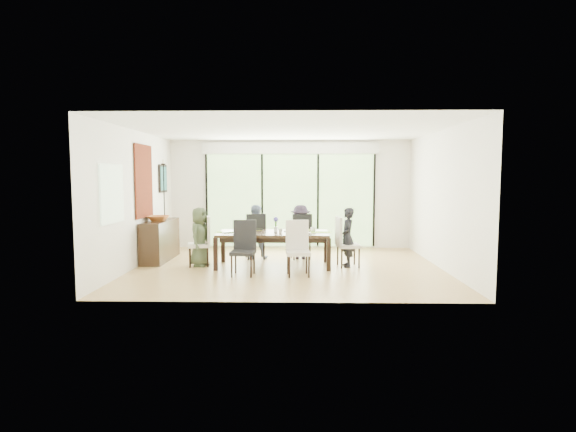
{
  "coord_description": "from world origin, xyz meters",
  "views": [
    {
      "loc": [
        0.21,
        -8.78,
        1.79
      ],
      "look_at": [
        0.0,
        0.25,
        1.0
      ],
      "focal_mm": 28.0,
      "sensor_mm": 36.0,
      "label": 1
    }
  ],
  "objects_px": {
    "chair_far_right": "(301,236)",
    "cup_c": "(313,230)",
    "person_right_end": "(347,237)",
    "person_far_right": "(301,232)",
    "sideboard": "(160,240)",
    "bowl": "(158,218)",
    "cup_a": "(239,229)",
    "person_left_end": "(200,237)",
    "cup_b": "(280,231)",
    "vase": "(276,229)",
    "chair_right_end": "(348,242)",
    "chair_far_left": "(255,236)",
    "chair_near_right": "(298,248)",
    "person_far_left": "(255,232)",
    "chair_near_left": "(243,248)",
    "table_top": "(273,234)",
    "chair_left_end": "(199,241)",
    "laptop": "(230,232)"
  },
  "relations": [
    {
      "from": "cup_a",
      "to": "cup_c",
      "type": "distance_m",
      "value": 1.5
    },
    {
      "from": "chair_far_right",
      "to": "laptop",
      "type": "distance_m",
      "value": 1.7
    },
    {
      "from": "chair_left_end",
      "to": "laptop",
      "type": "distance_m",
      "value": 0.69
    },
    {
      "from": "chair_near_left",
      "to": "chair_near_right",
      "type": "bearing_deg",
      "value": 3.69
    },
    {
      "from": "cup_a",
      "to": "person_far_right",
      "type": "bearing_deg",
      "value": 28.55
    },
    {
      "from": "chair_left_end",
      "to": "cup_c",
      "type": "xyz_separation_m",
      "value": [
        2.3,
        0.1,
        0.23
      ]
    },
    {
      "from": "vase",
      "to": "cup_b",
      "type": "height_order",
      "value": "vase"
    },
    {
      "from": "cup_c",
      "to": "person_left_end",
      "type": "bearing_deg",
      "value": -177.49
    },
    {
      "from": "chair_left_end",
      "to": "bowl",
      "type": "height_order",
      "value": "chair_left_end"
    },
    {
      "from": "chair_far_left",
      "to": "bowl",
      "type": "height_order",
      "value": "chair_far_left"
    },
    {
      "from": "person_left_end",
      "to": "bowl",
      "type": "distance_m",
      "value": 1.16
    },
    {
      "from": "chair_right_end",
      "to": "chair_far_right",
      "type": "relative_size",
      "value": 1.0
    },
    {
      "from": "chair_near_right",
      "to": "cup_c",
      "type": "height_order",
      "value": "chair_near_right"
    },
    {
      "from": "chair_left_end",
      "to": "chair_far_right",
      "type": "distance_m",
      "value": 2.22
    },
    {
      "from": "chair_near_left",
      "to": "chair_right_end",
      "type": "bearing_deg",
      "value": 27.2
    },
    {
      "from": "chair_near_left",
      "to": "person_far_right",
      "type": "distance_m",
      "value": 2.0
    },
    {
      "from": "vase",
      "to": "chair_right_end",
      "type": "bearing_deg",
      "value": -1.97
    },
    {
      "from": "chair_far_left",
      "to": "chair_near_right",
      "type": "bearing_deg",
      "value": 105.46
    },
    {
      "from": "cup_b",
      "to": "person_right_end",
      "type": "bearing_deg",
      "value": 4.3
    },
    {
      "from": "table_top",
      "to": "person_right_end",
      "type": "relative_size",
      "value": 1.86
    },
    {
      "from": "chair_near_right",
      "to": "cup_c",
      "type": "xyz_separation_m",
      "value": [
        0.3,
        0.97,
        0.23
      ]
    },
    {
      "from": "bowl",
      "to": "person_far_left",
      "type": "bearing_deg",
      "value": 8.89
    },
    {
      "from": "sideboard",
      "to": "bowl",
      "type": "bearing_deg",
      "value": -90.0
    },
    {
      "from": "chair_left_end",
      "to": "person_right_end",
      "type": "height_order",
      "value": "person_right_end"
    },
    {
      "from": "person_left_end",
      "to": "bowl",
      "type": "bearing_deg",
      "value": 74.38
    },
    {
      "from": "chair_left_end",
      "to": "vase",
      "type": "bearing_deg",
      "value": 79.6
    },
    {
      "from": "person_far_right",
      "to": "bowl",
      "type": "xyz_separation_m",
      "value": [
        -3.02,
        -0.32,
        0.32
      ]
    },
    {
      "from": "chair_left_end",
      "to": "chair_right_end",
      "type": "height_order",
      "value": "same"
    },
    {
      "from": "sideboard",
      "to": "chair_right_end",
      "type": "bearing_deg",
      "value": -8.8
    },
    {
      "from": "person_right_end",
      "to": "person_far_left",
      "type": "height_order",
      "value": "same"
    },
    {
      "from": "laptop",
      "to": "sideboard",
      "type": "bearing_deg",
      "value": 115.03
    },
    {
      "from": "sideboard",
      "to": "person_far_right",
      "type": "bearing_deg",
      "value": 4.09
    },
    {
      "from": "chair_far_right",
      "to": "cup_c",
      "type": "bearing_deg",
      "value": 98.13
    },
    {
      "from": "person_right_end",
      "to": "person_far_right",
      "type": "relative_size",
      "value": 1.0
    },
    {
      "from": "chair_right_end",
      "to": "laptop",
      "type": "bearing_deg",
      "value": 84.25
    },
    {
      "from": "chair_right_end",
      "to": "vase",
      "type": "bearing_deg",
      "value": 79.84
    },
    {
      "from": "cup_c",
      "to": "chair_far_left",
      "type": "bearing_deg",
      "value": 149.04
    },
    {
      "from": "chair_near_right",
      "to": "person_left_end",
      "type": "relative_size",
      "value": 0.85
    },
    {
      "from": "chair_left_end",
      "to": "person_left_end",
      "type": "height_order",
      "value": "person_left_end"
    },
    {
      "from": "vase",
      "to": "bowl",
      "type": "relative_size",
      "value": 0.24
    },
    {
      "from": "chair_left_end",
      "to": "cup_a",
      "type": "xyz_separation_m",
      "value": [
        0.8,
        0.15,
        0.23
      ]
    },
    {
      "from": "cup_a",
      "to": "cup_c",
      "type": "bearing_deg",
      "value": -1.91
    },
    {
      "from": "chair_far_right",
      "to": "cup_b",
      "type": "bearing_deg",
      "value": 56.86
    },
    {
      "from": "laptop",
      "to": "bowl",
      "type": "relative_size",
      "value": 0.67
    },
    {
      "from": "chair_left_end",
      "to": "cup_b",
      "type": "xyz_separation_m",
      "value": [
        1.65,
        -0.1,
        0.23
      ]
    },
    {
      "from": "chair_far_right",
      "to": "cup_c",
      "type": "xyz_separation_m",
      "value": [
        0.25,
        -0.75,
        0.23
      ]
    },
    {
      "from": "person_far_right",
      "to": "bowl",
      "type": "bearing_deg",
      "value": -1.14
    },
    {
      "from": "chair_far_right",
      "to": "cup_a",
      "type": "xyz_separation_m",
      "value": [
        -1.25,
        -0.7,
        0.23
      ]
    },
    {
      "from": "person_left_end",
      "to": "bowl",
      "type": "relative_size",
      "value": 2.61
    },
    {
      "from": "person_far_right",
      "to": "cup_a",
      "type": "xyz_separation_m",
      "value": [
        -1.25,
        -0.68,
        0.14
      ]
    }
  ]
}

